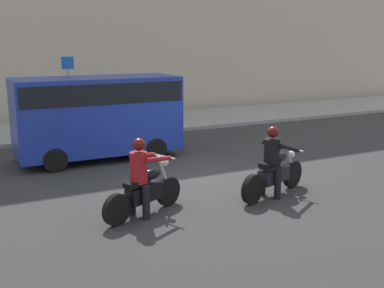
% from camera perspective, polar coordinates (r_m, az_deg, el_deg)
% --- Properties ---
extents(ground_plane, '(80.00, 80.00, 0.00)m').
position_cam_1_polar(ground_plane, '(11.64, 1.37, -4.22)').
color(ground_plane, '#2D2D2D').
extents(sidewalk_slab, '(40.00, 4.40, 0.14)m').
position_cam_1_polar(sidewalk_slab, '(18.86, -10.28, 2.26)').
color(sidewalk_slab, gray).
rests_on(sidewalk_slab, ground_plane).
extents(motorcycle_with_rider_crimson, '(1.91, 0.99, 1.57)m').
position_cam_1_polar(motorcycle_with_rider_crimson, '(9.06, -6.09, -4.92)').
color(motorcycle_with_rider_crimson, black).
rests_on(motorcycle_with_rider_crimson, ground_plane).
extents(motorcycle_with_rider_black_leather, '(2.14, 0.97, 1.57)m').
position_cam_1_polar(motorcycle_with_rider_black_leather, '(10.34, 10.10, -2.86)').
color(motorcycle_with_rider_black_leather, black).
rests_on(motorcycle_with_rider_black_leather, ground_plane).
extents(parked_van_cobalt_blue, '(4.61, 1.96, 2.38)m').
position_cam_1_polar(parked_van_cobalt_blue, '(13.58, -11.65, 3.89)').
color(parked_van_cobalt_blue, navy).
rests_on(parked_van_cobalt_blue, ground_plane).
extents(street_sign_post, '(0.44, 0.08, 2.74)m').
position_cam_1_polar(street_sign_post, '(17.35, -15.02, 6.90)').
color(street_sign_post, gray).
rests_on(street_sign_post, sidewalk_slab).
extents(pedestrian_bystander, '(0.34, 0.34, 1.69)m').
position_cam_1_polar(pedestrian_bystander, '(18.61, -8.35, 5.48)').
color(pedestrian_bystander, black).
rests_on(pedestrian_bystander, sidewalk_slab).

